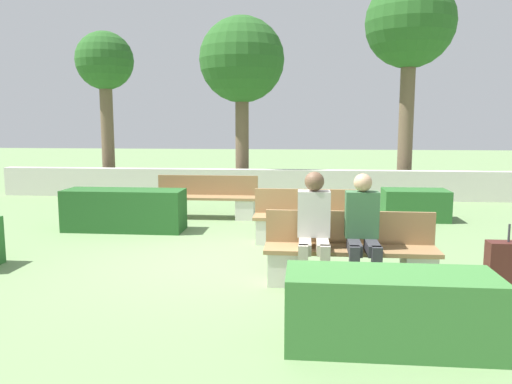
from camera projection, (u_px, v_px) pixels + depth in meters
ground_plane at (215, 259)px, 7.03m from camera, size 60.00×60.00×0.00m
perimeter_wall at (255, 184)px, 12.74m from camera, size 13.34×0.30×0.74m
bench_front at (350, 256)px, 5.93m from camera, size 2.04×0.48×0.85m
bench_left_side at (308, 223)px, 7.94m from camera, size 1.75×0.48×0.85m
bench_right_side at (206, 202)px, 10.06m from camera, size 2.07×0.49×0.85m
person_seated_man at (363, 226)px, 5.72m from camera, size 0.38×0.63×1.33m
person_seated_woman at (314, 224)px, 5.77m from camera, size 0.38×0.63×1.35m
hedge_block_near_left at (390, 310)px, 4.24m from camera, size 1.77×0.65×0.65m
hedge_block_mid_left at (415, 205)px, 9.86m from camera, size 1.25×0.73×0.61m
hedge_block_mid_right at (124, 210)px, 8.90m from camera, size 2.12×0.66×0.74m
suitcase at (506, 269)px, 5.49m from camera, size 0.43×0.21×0.82m
tree_leftmost at (105, 67)px, 13.37m from camera, size 1.54×1.54×4.34m
tree_center_left at (242, 62)px, 12.98m from camera, size 2.22×2.22×4.66m
tree_center_right at (410, 27)px, 12.60m from camera, size 2.26×2.26×5.56m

